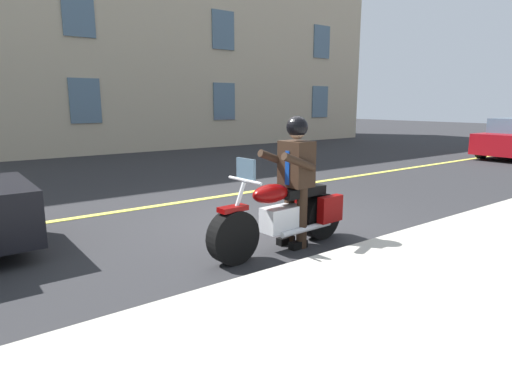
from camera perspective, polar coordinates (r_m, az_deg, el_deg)
ground_plane at (r=7.01m, az=0.03°, el=-4.00°), size 80.00×80.00×0.00m
lane_center_stripe at (r=8.64m, az=-7.94°, el=-1.06°), size 60.00×0.16×0.01m
motorcycle_main at (r=5.64m, az=3.83°, el=-3.16°), size 2.22×0.67×1.26m
rider_main at (r=5.65m, az=5.28°, el=2.90°), size 0.64×0.57×1.74m
building_backdrop at (r=20.29m, az=-25.09°, el=21.52°), size 29.83×6.06×11.45m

